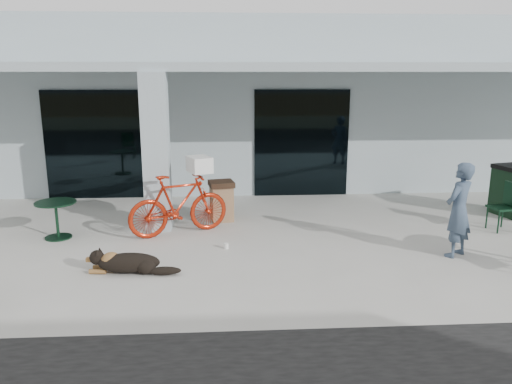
{
  "coord_description": "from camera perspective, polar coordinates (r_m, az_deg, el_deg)",
  "views": [
    {
      "loc": [
        -0.13,
        -7.56,
        3.1
      ],
      "look_at": [
        0.41,
        1.19,
        1.0
      ],
      "focal_mm": 35.0,
      "sensor_mm": 36.0,
      "label": 1
    }
  ],
  "objects": [
    {
      "name": "storefront_glass_right",
      "position": [
        12.8,
        5.21,
        5.56
      ],
      "size": [
        2.4,
        0.06,
        2.7
      ],
      "primitive_type": "cube",
      "color": "black",
      "rests_on": "ground"
    },
    {
      "name": "building",
      "position": [
        16.08,
        -3.1,
        10.41
      ],
      "size": [
        22.0,
        7.0,
        4.5
      ],
      "primitive_type": "cube",
      "color": "#A6B5BC",
      "rests_on": "ground"
    },
    {
      "name": "cup_near_dog",
      "position": [
        9.08,
        -3.43,
        -6.16
      ],
      "size": [
        0.11,
        0.11,
        0.1
      ],
      "primitive_type": "cylinder",
      "rotation": [
        0.0,
        0.0,
        -0.36
      ],
      "color": "white",
      "rests_on": "ground"
    },
    {
      "name": "cafe_table_near",
      "position": [
        10.27,
        -21.79,
        -2.99
      ],
      "size": [
        0.82,
        0.82,
        0.72
      ],
      "primitive_type": null,
      "rotation": [
        0.0,
        0.0,
        0.08
      ],
      "color": "black",
      "rests_on": "ground"
    },
    {
      "name": "dog",
      "position": [
        8.22,
        -14.32,
        -7.73
      ],
      "size": [
        1.16,
        0.49,
        0.38
      ],
      "primitive_type": null,
      "rotation": [
        0.0,
        0.0,
        -0.1
      ],
      "color": "black",
      "rests_on": "ground"
    },
    {
      "name": "storefront_glass_left",
      "position": [
        13.02,
        -17.19,
        5.14
      ],
      "size": [
        2.8,
        0.06,
        2.7
      ],
      "primitive_type": "cube",
      "color": "black",
      "rests_on": "ground"
    },
    {
      "name": "overhang",
      "position": [
        11.16,
        -2.93,
        14.01
      ],
      "size": [
        22.0,
        2.8,
        0.18
      ],
      "primitive_type": "cube",
      "color": "#A6B5BC",
      "rests_on": "column"
    },
    {
      "name": "bicycle",
      "position": [
        9.82,
        -8.82,
        -1.42
      ],
      "size": [
        2.06,
        1.32,
        1.2
      ],
      "primitive_type": "imported",
      "rotation": [
        0.0,
        0.0,
        1.98
      ],
      "color": "#AD240E",
      "rests_on": "ground"
    },
    {
      "name": "column",
      "position": [
        10.07,
        -11.32,
        4.41
      ],
      "size": [
        0.5,
        0.5,
        3.12
      ],
      "primitive_type": "cube",
      "color": "#A6B5BC",
      "rests_on": "ground"
    },
    {
      "name": "trash_receptacle",
      "position": [
        10.7,
        -3.95,
        -1.02
      ],
      "size": [
        0.59,
        0.59,
        0.86
      ],
      "primitive_type": null,
      "rotation": [
        0.0,
        0.0,
        0.19
      ],
      "color": "#896647",
      "rests_on": "ground"
    },
    {
      "name": "laundry_basket",
      "position": [
        9.81,
        -6.48,
        3.15
      ],
      "size": [
        0.56,
        0.63,
        0.31
      ],
      "primitive_type": "cube",
      "rotation": [
        0.0,
        0.0,
        1.98
      ],
      "color": "white",
      "rests_on": "bicycle"
    },
    {
      "name": "ground",
      "position": [
        8.17,
        -2.36,
        -8.84
      ],
      "size": [
        80.0,
        80.0,
        0.0
      ],
      "primitive_type": "plane",
      "color": "#BBB9B0",
      "rests_on": "ground"
    },
    {
      "name": "person",
      "position": [
        9.17,
        22.16,
        -1.92
      ],
      "size": [
        0.72,
        0.68,
        1.65
      ],
      "primitive_type": "imported",
      "rotation": [
        0.0,
        0.0,
        3.79
      ],
      "color": "#3A4C63",
      "rests_on": "ground"
    },
    {
      "name": "cafe_chair_far_b",
      "position": [
        11.12,
        26.28,
        -1.54
      ],
      "size": [
        0.54,
        0.51,
        0.98
      ],
      "primitive_type": null,
      "rotation": [
        0.0,
        0.0,
        -1.43
      ],
      "color": "black",
      "rests_on": "ground"
    }
  ]
}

